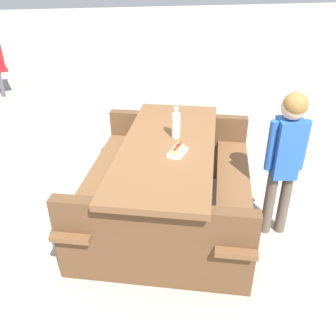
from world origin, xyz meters
TOP-DOWN VIEW (x-y plane):
  - ground_plane at (0.00, 0.00)m, footprint 30.00×30.00m
  - picnic_table at (0.00, 0.00)m, footprint 2.13×1.87m
  - soda_bottle at (-0.13, 0.09)m, footprint 0.07×0.07m
  - hotdog_tray at (0.18, 0.05)m, footprint 0.21×0.19m
  - child_in_coat at (0.34, 0.87)m, footprint 0.21×0.31m

SIDE VIEW (x-z plane):
  - ground_plane at x=0.00m, z-range 0.00..0.00m
  - picnic_table at x=0.00m, z-range 0.07..0.82m
  - hotdog_tray at x=0.18m, z-range 0.74..0.82m
  - child_in_coat at x=0.34m, z-range 0.18..1.44m
  - soda_bottle at x=-0.13m, z-range 0.74..1.01m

